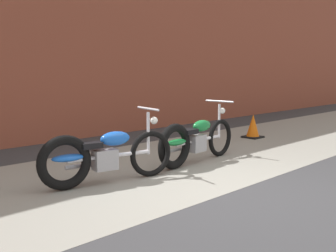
{
  "coord_description": "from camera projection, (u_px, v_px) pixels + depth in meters",
  "views": [
    {
      "loc": [
        -4.21,
        -3.01,
        1.56
      ],
      "look_at": [
        -0.04,
        1.16,
        0.75
      ],
      "focal_mm": 43.54,
      "sensor_mm": 36.0,
      "label": 1
    }
  ],
  "objects": [
    {
      "name": "ground_plane",
      "position": [
        233.0,
        192.0,
        5.27
      ],
      "size": [
        80.0,
        80.0,
        0.0
      ],
      "primitive_type": "plane",
      "color": "#38383A"
    },
    {
      "name": "sidewalk_slab",
      "position": [
        143.0,
        169.0,
        6.5
      ],
      "size": [
        36.0,
        3.5,
        0.01
      ],
      "primitive_type": "cube",
      "color": "gray",
      "rests_on": "ground"
    },
    {
      "name": "brick_building_wall",
      "position": [
        33.0,
        10.0,
        8.53
      ],
      "size": [
        36.0,
        0.5,
        5.64
      ],
      "primitive_type": "cube",
      "color": "brown",
      "rests_on": "ground"
    },
    {
      "name": "motorcycle_blue",
      "position": [
        100.0,
        156.0,
        5.55
      ],
      "size": [
        1.98,
        0.72,
        1.03
      ],
      "rotation": [
        0.0,
        0.0,
        -0.22
      ],
      "color": "black",
      "rests_on": "ground"
    },
    {
      "name": "motorcycle_green",
      "position": [
        193.0,
        140.0,
        6.8
      ],
      "size": [
        2.01,
        0.58,
        1.03
      ],
      "rotation": [
        0.0,
        0.0,
        0.08
      ],
      "color": "black",
      "rests_on": "ground"
    },
    {
      "name": "traffic_cone",
      "position": [
        253.0,
        127.0,
        9.46
      ],
      "size": [
        0.4,
        0.4,
        0.55
      ],
      "color": "orange",
      "rests_on": "ground"
    }
  ]
}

